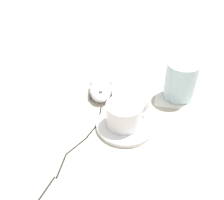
# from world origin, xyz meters

# --- Properties ---
(ground_plane) EXTENTS (3.00, 3.00, 0.00)m
(ground_plane) POSITION_xyz_m (0.00, 0.00, 0.00)
(ground_plane) COLOR #B2A899
(saucer) EXTENTS (0.14, 0.14, 0.01)m
(saucer) POSITION_xyz_m (0.07, 0.05, 0.01)
(saucer) COLOR white
(saucer) RESTS_ON ground
(coffee_cup) EXTENTS (0.10, 0.08, 0.06)m
(coffee_cup) POSITION_xyz_m (0.06, 0.04, 0.04)
(coffee_cup) COLOR white
(coffee_cup) RESTS_ON saucer
(computer_mouse) EXTENTS (0.12, 0.11, 0.03)m
(computer_mouse) POSITION_xyz_m (-0.01, -0.07, 0.02)
(computer_mouse) COLOR silver
(computer_mouse) RESTS_ON ground
(mouse_cable) EXTENTS (0.34, 0.09, 0.00)m
(mouse_cable) POSITION_xyz_m (0.20, -0.01, 0.00)
(mouse_cable) COLOR black
(mouse_cable) RESTS_ON ground
(napkin_under_glass) EXTENTS (0.15, 0.15, 0.00)m
(napkin_under_glass) POSITION_xyz_m (-0.12, 0.11, 0.00)
(napkin_under_glass) COLOR silver
(napkin_under_glass) RESTS_ON ground
(drinking_glass) EXTENTS (0.08, 0.08, 0.10)m
(drinking_glass) POSITION_xyz_m (-0.11, 0.11, 0.05)
(drinking_glass) COLOR silver
(drinking_glass) RESTS_ON napkin_under_glass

